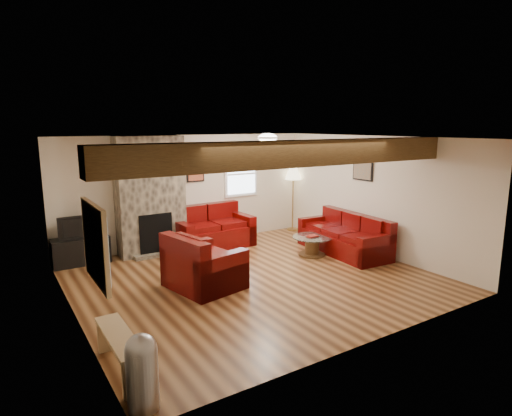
{
  "coord_description": "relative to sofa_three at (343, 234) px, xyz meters",
  "views": [
    {
      "loc": [
        -3.9,
        -6.2,
        2.72
      ],
      "look_at": [
        0.31,
        0.4,
        1.19
      ],
      "focal_mm": 30.0,
      "sensor_mm": 36.0,
      "label": 1
    }
  ],
  "objects": [
    {
      "name": "floor_lamp",
      "position": [
        0.32,
        2.22,
        0.98
      ],
      "size": [
        0.42,
        0.42,
        1.63
      ],
      "color": "#AF8A49",
      "rests_on": "floor"
    },
    {
      "name": "room",
      "position": [
        -2.48,
        -0.31,
        0.83
      ],
      "size": [
        8.0,
        8.0,
        8.0
      ],
      "color": "#542E16",
      "rests_on": "ground"
    },
    {
      "name": "sofa_three",
      "position": [
        0.0,
        0.0,
        0.0
      ],
      "size": [
        1.03,
        2.2,
        0.83
      ],
      "primitive_type": null,
      "rotation": [
        0.0,
        0.0,
        -1.63
      ],
      "color": "#4D0505",
      "rests_on": "floor"
    },
    {
      "name": "coal_bucket",
      "position": [
        -2.88,
        1.84,
        -0.24
      ],
      "size": [
        0.37,
        0.37,
        0.35
      ],
      "primitive_type": null,
      "color": "gray",
      "rests_on": "floor"
    },
    {
      "name": "loveseat",
      "position": [
        -2.17,
        1.92,
        0.05
      ],
      "size": [
        1.78,
        1.06,
        0.93
      ],
      "primitive_type": null,
      "rotation": [
        0.0,
        0.0,
        0.03
      ],
      "color": "#4D0505",
      "rests_on": "floor"
    },
    {
      "name": "television",
      "position": [
        -4.93,
        2.22,
        0.35
      ],
      "size": [
        0.8,
        0.1,
        0.46
      ],
      "primitive_type": "imported",
      "color": "black",
      "rests_on": "tv_cabinet"
    },
    {
      "name": "pedal_bin",
      "position": [
        -5.3,
        -2.77,
        -0.03
      ],
      "size": [
        0.32,
        0.32,
        0.77
      ],
      "primitive_type": null,
      "rotation": [
        0.0,
        0.0,
        -0.02
      ],
      "color": "#A8A9AE",
      "rests_on": "floor"
    },
    {
      "name": "back_window",
      "position": [
        -1.13,
        2.4,
        1.13
      ],
      "size": [
        0.9,
        0.08,
        1.1
      ],
      "primitive_type": null,
      "color": "white",
      "rests_on": "room"
    },
    {
      "name": "artwork_back",
      "position": [
        -2.33,
        2.4,
        1.28
      ],
      "size": [
        0.42,
        0.06,
        0.52
      ],
      "primitive_type": null,
      "color": "black",
      "rests_on": "room"
    },
    {
      "name": "pine_bench",
      "position": [
        -5.31,
        -2.01,
        -0.2
      ],
      "size": [
        0.27,
        1.17,
        0.44
      ],
      "primitive_type": null,
      "color": "tan",
      "rests_on": "floor"
    },
    {
      "name": "artwork_right",
      "position": [
        0.48,
        -0.01,
        1.33
      ],
      "size": [
        0.06,
        0.55,
        0.42
      ],
      "primitive_type": null,
      "color": "black",
      "rests_on": "room"
    },
    {
      "name": "armchair_red",
      "position": [
        -3.4,
        -0.21,
        0.05
      ],
      "size": [
        1.22,
        1.33,
        0.94
      ],
      "primitive_type": null,
      "rotation": [
        0.0,
        0.0,
        1.77
      ],
      "color": "#4D0505",
      "rests_on": "floor"
    },
    {
      "name": "tv_cabinet",
      "position": [
        -4.93,
        2.22,
        -0.15
      ],
      "size": [
        1.07,
        0.43,
        0.54
      ],
      "primitive_type": "cube",
      "color": "black",
      "rests_on": "floor"
    },
    {
      "name": "hatch_window",
      "position": [
        -5.44,
        -1.81,
        1.03
      ],
      "size": [
        0.08,
        1.0,
        0.9
      ],
      "primitive_type": null,
      "color": "tan",
      "rests_on": "room"
    },
    {
      "name": "ceiling_dome",
      "position": [
        -1.58,
        0.59,
        2.02
      ],
      "size": [
        0.4,
        0.4,
        0.18
      ],
      "primitive_type": null,
      "color": "white",
      "rests_on": "room"
    },
    {
      "name": "oak_beam",
      "position": [
        -2.48,
        -1.56,
        1.89
      ],
      "size": [
        6.0,
        0.36,
        0.38
      ],
      "primitive_type": "cube",
      "color": "#372410",
      "rests_on": "room"
    },
    {
      "name": "chimney_breast",
      "position": [
        -3.48,
        2.18,
        0.8
      ],
      "size": [
        1.4,
        0.67,
        2.5
      ],
      "color": "#39332C",
      "rests_on": "floor"
    },
    {
      "name": "coffee_table",
      "position": [
        -0.7,
        0.2,
        -0.21
      ],
      "size": [
        0.83,
        0.83,
        0.44
      ],
      "color": "#462C16",
      "rests_on": "floor"
    }
  ]
}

